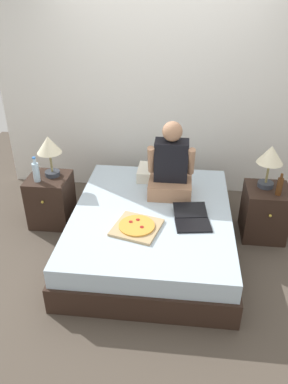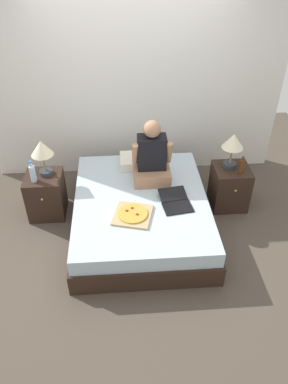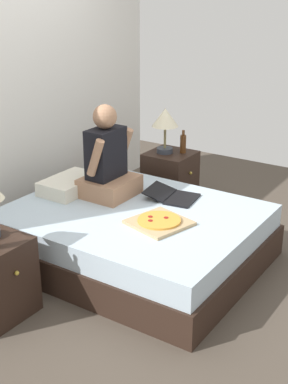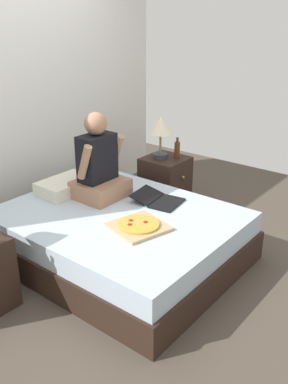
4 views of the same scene
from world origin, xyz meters
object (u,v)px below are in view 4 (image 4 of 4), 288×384
at_px(beer_bottle, 177,150).
at_px(laptop, 160,200).
at_px(person_seated, 99,167).
at_px(pizza_box, 139,226).
at_px(lamp_on_right_nightstand, 161,128).
at_px(nightstand_right, 165,182).
at_px(bed, 120,236).

xyz_separation_m(beer_bottle, laptop, (-0.84, -0.40, -0.19)).
distance_m(person_seated, pizza_box, 0.78).
bearing_deg(lamp_on_right_nightstand, laptop, -143.27).
height_order(nightstand_right, pizza_box, nightstand_right).
bearing_deg(laptop, nightstand_right, 33.11).
xyz_separation_m(beer_bottle, person_seated, (-1.07, 0.12, 0.08)).
distance_m(lamp_on_right_nightstand, laptop, 1.02).
bearing_deg(nightstand_right, beer_bottle, -54.99).
xyz_separation_m(nightstand_right, beer_bottle, (0.07, -0.10, 0.38)).
xyz_separation_m(bed, pizza_box, (-0.11, -0.31, 0.24)).
xyz_separation_m(lamp_on_right_nightstand, pizza_box, (-1.24, -0.71, -0.42)).
relative_size(bed, nightstand_right, 3.49).
xyz_separation_m(bed, beer_bottle, (1.23, 0.26, 0.44)).
height_order(lamp_on_right_nightstand, person_seated, person_seated).
distance_m(lamp_on_right_nightstand, pizza_box, 1.49).
relative_size(bed, beer_bottle, 8.50).
xyz_separation_m(beer_bottle, pizza_box, (-1.34, -0.56, -0.19)).
bearing_deg(nightstand_right, person_seated, 178.90).
bearing_deg(nightstand_right, bed, -162.91).
xyz_separation_m(person_seated, laptop, (0.23, -0.52, -0.27)).
height_order(bed, pizza_box, pizza_box).
bearing_deg(beer_bottle, pizza_box, -157.17).
bearing_deg(laptop, beer_bottle, 25.59).
xyz_separation_m(nightstand_right, pizza_box, (-1.27, -0.66, 0.18)).
distance_m(nightstand_right, person_seated, 1.10).
relative_size(lamp_on_right_nightstand, pizza_box, 0.92).
distance_m(bed, lamp_on_right_nightstand, 1.37).
xyz_separation_m(nightstand_right, person_seated, (-1.00, 0.02, 0.45)).
bearing_deg(lamp_on_right_nightstand, nightstand_right, -59.07).
relative_size(person_seated, pizza_box, 1.59).
height_order(nightstand_right, lamp_on_right_nightstand, lamp_on_right_nightstand).
xyz_separation_m(bed, laptop, (0.39, -0.15, 0.25)).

